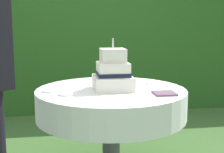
# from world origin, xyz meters

# --- Properties ---
(foliage_hedge) EXTENTS (6.99, 0.53, 2.24)m
(foliage_hedge) POSITION_xyz_m (0.00, 2.26, 1.12)
(foliage_hedge) COLOR #28561E
(foliage_hedge) RESTS_ON ground_plane
(cake_table) EXTENTS (1.15, 1.15, 0.75)m
(cake_table) POSITION_xyz_m (0.00, 0.00, 0.63)
(cake_table) COLOR #4C4C51
(cake_table) RESTS_ON ground_plane
(wedding_cake) EXTENTS (0.31, 0.31, 0.39)m
(wedding_cake) POSITION_xyz_m (0.02, -0.01, 0.87)
(wedding_cake) COLOR silver
(wedding_cake) RESTS_ON cake_table
(serving_plate_near) EXTENTS (0.12, 0.12, 0.01)m
(serving_plate_near) POSITION_xyz_m (0.38, 0.16, 0.76)
(serving_plate_near) COLOR white
(serving_plate_near) RESTS_ON cake_table
(serving_plate_far) EXTENTS (0.15, 0.15, 0.01)m
(serving_plate_far) POSITION_xyz_m (-0.45, -0.01, 0.76)
(serving_plate_far) COLOR white
(serving_plate_far) RESTS_ON cake_table
(serving_plate_left) EXTENTS (0.11, 0.11, 0.01)m
(serving_plate_left) POSITION_xyz_m (-0.34, -0.15, 0.76)
(serving_plate_left) COLOR white
(serving_plate_left) RESTS_ON cake_table
(napkin_stack) EXTENTS (0.16, 0.16, 0.01)m
(napkin_stack) POSITION_xyz_m (0.35, -0.24, 0.76)
(napkin_stack) COLOR #6B4C60
(napkin_stack) RESTS_ON cake_table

